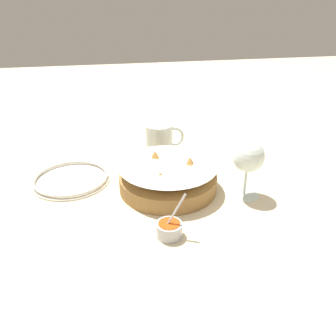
{
  "coord_description": "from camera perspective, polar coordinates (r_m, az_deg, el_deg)",
  "views": [
    {
      "loc": [
        -0.18,
        -0.78,
        0.47
      ],
      "look_at": [
        -0.02,
        -0.02,
        0.06
      ],
      "focal_mm": 35.0,
      "sensor_mm": 36.0,
      "label": 1
    }
  ],
  "objects": [
    {
      "name": "sauce_cup",
      "position": [
        0.73,
        0.23,
        -10.51
      ],
      "size": [
        0.07,
        0.06,
        0.1
      ],
      "color": "#B7B7BC",
      "rests_on": "ground_plane"
    },
    {
      "name": "food_basket",
      "position": [
        0.9,
        -0.0,
        -1.7
      ],
      "size": [
        0.27,
        0.27,
        0.09
      ],
      "color": "olive",
      "rests_on": "ground_plane"
    },
    {
      "name": "ground_plane",
      "position": [
        0.93,
        1.04,
        -2.94
      ],
      "size": [
        4.0,
        4.0,
        0.0
      ],
      "primitive_type": "plane",
      "color": "beige"
    },
    {
      "name": "beer_mug",
      "position": [
        1.11,
        -1.45,
        4.96
      ],
      "size": [
        0.13,
        0.09,
        0.1
      ],
      "color": "silver",
      "rests_on": "ground_plane"
    },
    {
      "name": "side_plate",
      "position": [
        0.98,
        -16.51,
        -1.8
      ],
      "size": [
        0.22,
        0.22,
        0.01
      ],
      "color": "silver",
      "rests_on": "ground_plane"
    },
    {
      "name": "wine_glass",
      "position": [
        0.86,
        13.81,
        1.63
      ],
      "size": [
        0.08,
        0.08,
        0.15
      ],
      "color": "silver",
      "rests_on": "ground_plane"
    }
  ]
}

